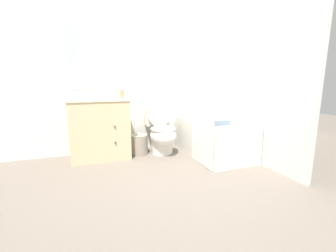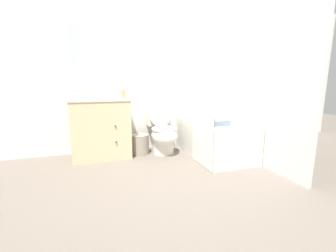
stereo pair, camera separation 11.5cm
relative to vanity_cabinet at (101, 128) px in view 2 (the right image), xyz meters
name	(u,v)px [view 2 (the right image)]	position (x,y,z in m)	size (l,w,h in m)	color
ground_plane	(183,185)	(0.79, -1.27, -0.45)	(14.00, 14.00, 0.00)	#6B6056
wall_back	(148,73)	(0.79, 0.29, 0.80)	(8.00, 0.06, 2.50)	silver
wall_right	(242,72)	(2.03, -0.50, 0.80)	(0.05, 2.53, 2.50)	silver
vanity_cabinet	(101,128)	(0.00, 0.00, 0.00)	(0.83, 0.56, 0.88)	beige
sink_faucet	(99,95)	(0.00, 0.18, 0.46)	(0.14, 0.12, 0.12)	silver
toilet	(163,133)	(0.92, -0.10, -0.13)	(0.40, 0.67, 0.86)	silver
bathtub	(213,137)	(1.63, -0.42, -0.18)	(0.72, 1.36, 0.53)	silver
shower_curtain	(203,91)	(1.26, -0.78, 0.54)	(0.02, 0.56, 1.97)	white
wastebasket	(140,144)	(0.56, -0.03, -0.29)	(0.28, 0.28, 0.31)	gray
tissue_box	(110,95)	(0.15, -0.03, 0.48)	(0.13, 0.11, 0.12)	silver
soap_dispenser	(123,94)	(0.33, -0.04, 0.49)	(0.07, 0.07, 0.15)	tan
hand_towel_folded	(79,97)	(-0.28, -0.12, 0.46)	(0.20, 0.13, 0.06)	beige
bath_towel_folded	(218,123)	(1.51, -0.76, 0.12)	(0.27, 0.20, 0.07)	slate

